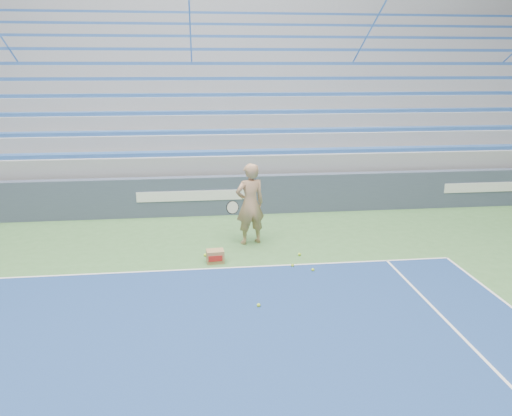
# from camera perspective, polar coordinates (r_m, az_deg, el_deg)

# --- Properties ---
(sponsor_barrier) EXTENTS (30.00, 0.32, 1.10)m
(sponsor_barrier) POSITION_cam_1_polar(r_m,az_deg,el_deg) (14.12, -6.96, 1.36)
(sponsor_barrier) COLOR #3D475D
(sponsor_barrier) RESTS_ON ground
(bleachers) EXTENTS (31.00, 9.15, 7.30)m
(bleachers) POSITION_cam_1_polar(r_m,az_deg,el_deg) (19.46, -7.16, 10.76)
(bleachers) COLOR gray
(bleachers) RESTS_ON ground
(tennis_player) EXTENTS (1.01, 0.94, 1.94)m
(tennis_player) POSITION_cam_1_polar(r_m,az_deg,el_deg) (11.64, -0.69, 0.46)
(tennis_player) COLOR tan
(tennis_player) RESTS_ON ground
(ball_box) EXTENTS (0.39, 0.32, 0.28)m
(ball_box) POSITION_cam_1_polar(r_m,az_deg,el_deg) (10.78, -4.69, -5.52)
(ball_box) COLOR #987649
(ball_box) RESTS_ON ground
(tennis_ball_0) EXTENTS (0.07, 0.07, 0.07)m
(tennis_ball_0) POSITION_cam_1_polar(r_m,az_deg,el_deg) (10.58, 4.20, -6.56)
(tennis_ball_0) COLOR #BDE82F
(tennis_ball_0) RESTS_ON ground
(tennis_ball_1) EXTENTS (0.07, 0.07, 0.07)m
(tennis_ball_1) POSITION_cam_1_polar(r_m,az_deg,el_deg) (11.18, 4.99, -5.30)
(tennis_ball_1) COLOR #BDE82F
(tennis_ball_1) RESTS_ON ground
(tennis_ball_2) EXTENTS (0.07, 0.07, 0.07)m
(tennis_ball_2) POSITION_cam_1_polar(r_m,az_deg,el_deg) (10.40, 6.51, -7.03)
(tennis_ball_2) COLOR #BDE82F
(tennis_ball_2) RESTS_ON ground
(tennis_ball_3) EXTENTS (0.07, 0.07, 0.07)m
(tennis_ball_3) POSITION_cam_1_polar(r_m,az_deg,el_deg) (8.90, 0.30, -11.06)
(tennis_ball_3) COLOR #BDE82F
(tennis_ball_3) RESTS_ON ground
(tennis_ball_4) EXTENTS (0.07, 0.07, 0.07)m
(tennis_ball_4) POSITION_cam_1_polar(r_m,az_deg,el_deg) (11.17, -5.84, -5.36)
(tennis_ball_4) COLOR #BDE82F
(tennis_ball_4) RESTS_ON ground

